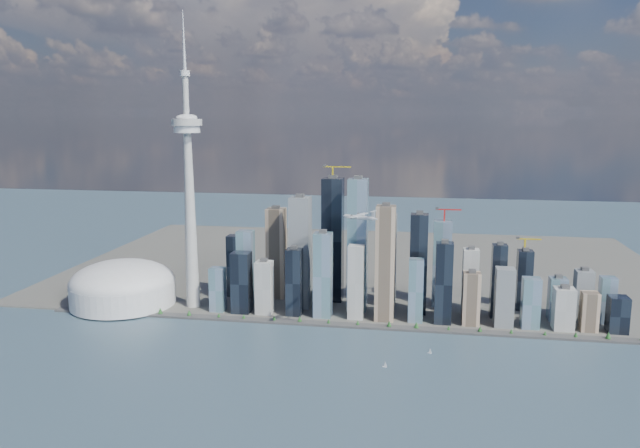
% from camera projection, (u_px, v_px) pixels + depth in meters
% --- Properties ---
extents(ground, '(4000.00, 4000.00, 0.00)m').
position_uv_depth(ground, '(319.00, 386.00, 859.99)').
color(ground, '#344D5B').
rests_on(ground, ground).
extents(seawall, '(1100.00, 22.00, 4.00)m').
position_uv_depth(seawall, '(343.00, 325.00, 1102.38)').
color(seawall, '#383838').
rests_on(seawall, ground).
extents(land, '(1400.00, 900.00, 3.00)m').
position_uv_depth(land, '(366.00, 265.00, 1539.40)').
color(land, '#4C4C47').
rests_on(land, ground).
extents(shoreline_trees, '(960.53, 7.20, 8.80)m').
position_uv_depth(shoreline_trees, '(343.00, 321.00, 1101.19)').
color(shoreline_trees, '#3F2D1E').
rests_on(shoreline_trees, seawall).
extents(skyscraper_cluster, '(736.00, 142.00, 270.66)m').
position_uv_depth(skyscraper_cluster, '(381.00, 269.00, 1162.55)').
color(skyscraper_cluster, black).
rests_on(skyscraper_cluster, land).
extents(needle_tower, '(56.00, 56.00, 550.50)m').
position_uv_depth(needle_tower, '(189.00, 187.00, 1168.44)').
color(needle_tower, '#A3A29D').
rests_on(needle_tower, land).
extents(dome_stadium, '(200.00, 200.00, 86.00)m').
position_uv_depth(dome_stadium, '(123.00, 286.00, 1215.96)').
color(dome_stadium, white).
rests_on(dome_stadium, land).
extents(airplane, '(59.36, 53.24, 15.13)m').
position_uv_depth(airplane, '(360.00, 217.00, 973.23)').
color(airplane, silver).
rests_on(airplane, ground).
extents(sailboat_west, '(7.15, 3.84, 10.02)m').
position_uv_depth(sailboat_west, '(385.00, 365.00, 923.75)').
color(sailboat_west, white).
rests_on(sailboat_west, ground).
extents(sailboat_east, '(6.44, 3.76, 9.12)m').
position_uv_depth(sailboat_east, '(430.00, 352.00, 977.46)').
color(sailboat_east, white).
rests_on(sailboat_east, ground).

